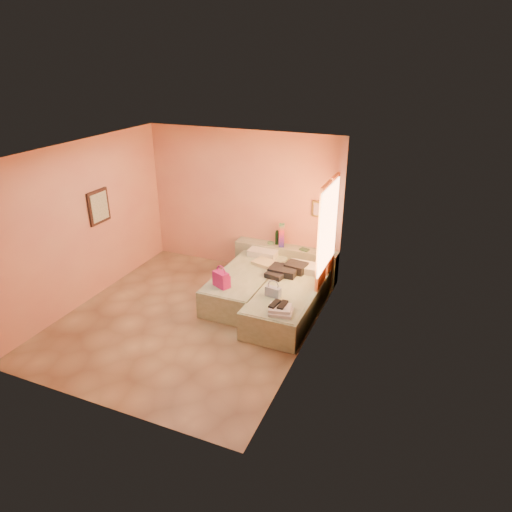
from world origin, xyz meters
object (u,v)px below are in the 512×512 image
(bed_left, at_px, (247,284))
(bed_right, at_px, (288,303))
(green_book, at_px, (304,250))
(headboard_ledge, at_px, (285,262))
(magenta_handbag, at_px, (221,279))
(water_bottle, at_px, (277,238))
(blue_handbag, at_px, (273,292))
(towel_stack, at_px, (281,310))
(flower_vase, at_px, (327,245))

(bed_left, bearing_deg, bed_right, -20.01)
(green_book, bearing_deg, headboard_ledge, -169.10)
(bed_right, relative_size, magenta_handbag, 6.87)
(bed_left, relative_size, bed_right, 1.00)
(bed_left, xyz_separation_m, green_book, (0.76, 1.01, 0.41))
(water_bottle, bearing_deg, green_book, -8.28)
(bed_left, distance_m, blue_handbag, 1.04)
(headboard_ledge, height_order, blue_handbag, blue_handbag)
(water_bottle, bearing_deg, towel_stack, -68.28)
(water_bottle, bearing_deg, flower_vase, 0.64)
(magenta_handbag, bearing_deg, blue_handbag, 26.09)
(headboard_ledge, relative_size, flower_vase, 7.86)
(headboard_ledge, bearing_deg, blue_handbag, -77.61)
(bed_right, relative_size, towel_stack, 5.71)
(bed_left, height_order, green_book, green_book)
(green_book, bearing_deg, flower_vase, 30.63)
(green_book, height_order, towel_stack, green_book)
(headboard_ledge, xyz_separation_m, flower_vase, (0.79, 0.05, 0.46))
(blue_handbag, bearing_deg, bed_left, 147.41)
(water_bottle, relative_size, towel_stack, 0.78)
(green_book, height_order, flower_vase, flower_vase)
(headboard_ledge, bearing_deg, towel_stack, -72.68)
(bed_right, distance_m, green_book, 1.41)
(bed_right, xyz_separation_m, blue_handbag, (-0.15, -0.30, 0.33))
(water_bottle, height_order, towel_stack, water_bottle)
(bed_right, distance_m, blue_handbag, 0.47)
(bed_left, relative_size, magenta_handbag, 6.87)
(bed_right, height_order, magenta_handbag, magenta_handbag)
(magenta_handbag, bearing_deg, towel_stack, 5.25)
(headboard_ledge, distance_m, bed_left, 1.12)
(flower_vase, bearing_deg, headboard_ledge, -176.18)
(towel_stack, bearing_deg, headboard_ledge, 107.32)
(bed_right, relative_size, green_book, 11.87)
(flower_vase, bearing_deg, water_bottle, -179.36)
(bed_right, distance_m, towel_stack, 0.83)
(green_book, xyz_separation_m, towel_stack, (0.28, -2.10, -0.11))
(magenta_handbag, height_order, towel_stack, magenta_handbag)
(headboard_ledge, distance_m, water_bottle, 0.51)
(flower_vase, bearing_deg, towel_stack, -93.28)
(flower_vase, bearing_deg, magenta_handbag, -127.26)
(magenta_handbag, distance_m, towel_stack, 1.29)
(water_bottle, xyz_separation_m, blue_handbag, (0.57, -1.73, -0.21))
(green_book, relative_size, towel_stack, 0.48)
(bed_left, bearing_deg, towel_stack, -45.89)
(bed_right, distance_m, magenta_handbag, 1.18)
(bed_right, bearing_deg, towel_stack, -78.87)
(headboard_ledge, height_order, towel_stack, headboard_ledge)
(blue_handbag, bearing_deg, towel_stack, -48.76)
(bed_right, height_order, blue_handbag, blue_handbag)
(bed_right, distance_m, water_bottle, 1.69)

